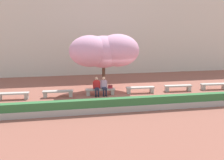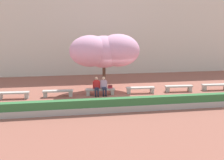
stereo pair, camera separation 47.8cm
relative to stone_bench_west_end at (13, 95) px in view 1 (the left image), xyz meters
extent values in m
plane|color=#8E5142|center=(7.30, 0.00, -0.31)|extent=(100.00, 100.00, 0.00)
cube|color=beige|center=(7.30, 9.58, 3.61)|extent=(33.33, 4.00, 7.84)
cube|color=#ADA89E|center=(0.00, 0.00, 0.09)|extent=(2.08, 0.53, 0.10)
cube|color=#ADA89E|center=(-0.86, 0.05, -0.14)|extent=(0.26, 0.35, 0.35)
cube|color=#ADA89E|center=(0.86, -0.05, -0.14)|extent=(0.26, 0.35, 0.35)
cube|color=#ADA89E|center=(2.92, 0.00, 0.09)|extent=(2.08, 0.53, 0.10)
cube|color=#ADA89E|center=(2.06, 0.05, -0.14)|extent=(0.26, 0.35, 0.35)
cube|color=#ADA89E|center=(3.78, -0.05, -0.14)|extent=(0.26, 0.35, 0.35)
cube|color=#ADA89E|center=(5.84, 0.00, 0.09)|extent=(2.08, 0.53, 0.10)
cube|color=#ADA89E|center=(4.99, 0.05, -0.14)|extent=(0.26, 0.35, 0.35)
cube|color=#ADA89E|center=(6.70, -0.05, -0.14)|extent=(0.26, 0.35, 0.35)
cube|color=#ADA89E|center=(8.76, 0.00, 0.09)|extent=(2.08, 0.53, 0.10)
cube|color=#ADA89E|center=(7.91, 0.05, -0.14)|extent=(0.26, 0.35, 0.35)
cube|color=#ADA89E|center=(9.62, -0.05, -0.14)|extent=(0.26, 0.35, 0.35)
cube|color=#ADA89E|center=(11.69, 0.00, 0.09)|extent=(2.08, 0.53, 0.10)
cube|color=#ADA89E|center=(10.83, 0.05, -0.14)|extent=(0.26, 0.35, 0.35)
cube|color=#ADA89E|center=(12.54, -0.05, -0.14)|extent=(0.26, 0.35, 0.35)
cube|color=#ADA89E|center=(14.61, 0.00, 0.09)|extent=(2.08, 0.53, 0.10)
cube|color=#ADA89E|center=(13.75, 0.05, -0.14)|extent=(0.26, 0.35, 0.35)
cube|color=#ADA89E|center=(15.46, -0.05, -0.14)|extent=(0.26, 0.35, 0.35)
cube|color=black|center=(5.47, -0.41, -0.28)|extent=(0.11, 0.23, 0.06)
cylinder|color=#23283D|center=(5.48, -0.35, -0.07)|extent=(0.10, 0.10, 0.42)
cube|color=black|center=(5.65, -0.42, -0.28)|extent=(0.11, 0.23, 0.06)
cylinder|color=#23283D|center=(5.66, -0.36, -0.07)|extent=(0.10, 0.10, 0.42)
cube|color=#23283D|center=(5.58, -0.18, 0.20)|extent=(0.30, 0.42, 0.12)
cube|color=red|center=(5.59, 0.04, 0.47)|extent=(0.35, 0.24, 0.54)
sphere|color=beige|center=(5.59, 0.04, 0.87)|extent=(0.21, 0.21, 0.21)
cylinder|color=red|center=(5.38, 0.03, 0.43)|extent=(0.09, 0.09, 0.50)
cylinder|color=red|center=(5.80, 0.01, 0.43)|extent=(0.09, 0.09, 0.50)
cube|color=black|center=(6.02, -0.42, -0.28)|extent=(0.11, 0.22, 0.06)
cylinder|color=#23283D|center=(6.02, -0.36, -0.07)|extent=(0.10, 0.10, 0.42)
cube|color=black|center=(6.20, -0.42, -0.28)|extent=(0.11, 0.22, 0.06)
cylinder|color=#23283D|center=(6.20, -0.36, -0.07)|extent=(0.10, 0.10, 0.42)
cube|color=#23283D|center=(6.10, -0.18, 0.20)|extent=(0.29, 0.41, 0.12)
cube|color=#B293A8|center=(6.10, 0.04, 0.47)|extent=(0.35, 0.23, 0.54)
sphere|color=beige|center=(6.10, 0.04, 0.87)|extent=(0.21, 0.21, 0.21)
cylinder|color=#B293A8|center=(5.89, 0.01, 0.43)|extent=(0.09, 0.09, 0.50)
cylinder|color=#B293A8|center=(6.31, 0.03, 0.43)|extent=(0.09, 0.09, 0.50)
cube|color=#A3232D|center=(6.55, -0.02, 0.25)|extent=(0.30, 0.14, 0.22)
cube|color=maroon|center=(6.55, -0.03, 0.34)|extent=(0.30, 0.15, 0.04)
torus|color=maroon|center=(6.55, -0.02, 0.41)|extent=(0.14, 0.02, 0.14)
cylinder|color=#513828|center=(6.31, 1.43, 0.55)|extent=(0.23, 0.23, 1.72)
ellipsoid|color=pink|center=(6.31, 1.43, 2.59)|extent=(3.14, 3.17, 2.35)
ellipsoid|color=pink|center=(5.28, 1.16, 2.68)|extent=(3.00, 2.92, 2.25)
ellipsoid|color=pink|center=(7.34, 1.26, 2.69)|extent=(3.19, 3.16, 2.39)
cube|color=#ADA89E|center=(7.30, -3.73, -0.13)|extent=(19.39, 0.50, 0.36)
cube|color=#336B38|center=(7.30, -3.73, 0.27)|extent=(19.29, 0.44, 0.44)
camera|label=1|loc=(3.33, -17.67, 4.61)|focal=42.00mm
camera|label=2|loc=(3.80, -17.76, 4.61)|focal=42.00mm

